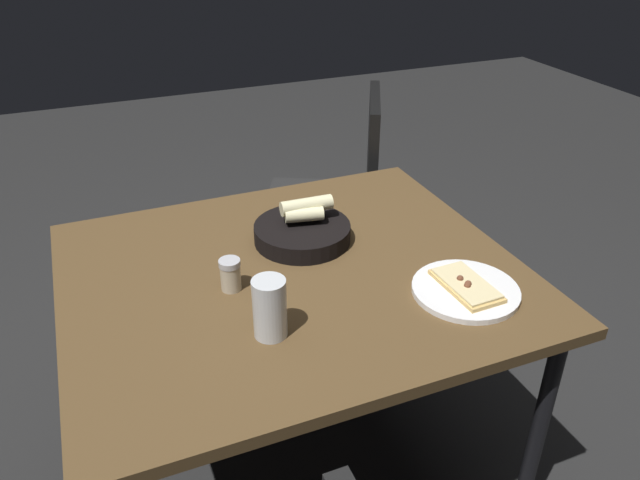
# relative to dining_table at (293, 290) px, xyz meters

# --- Properties ---
(ground) EXTENTS (8.00, 8.00, 0.00)m
(ground) POSITION_rel_dining_table_xyz_m (0.00, 0.00, -0.65)
(ground) COLOR black
(dining_table) EXTENTS (1.10, 0.94, 0.71)m
(dining_table) POSITION_rel_dining_table_xyz_m (0.00, 0.00, 0.00)
(dining_table) COLOR brown
(dining_table) RESTS_ON ground
(pizza_plate) EXTENTS (0.25, 0.25, 0.04)m
(pizza_plate) POSITION_rel_dining_table_xyz_m (0.34, -0.24, 0.07)
(pizza_plate) COLOR white
(pizza_plate) RESTS_ON dining_table
(bread_basket) EXTENTS (0.26, 0.26, 0.11)m
(bread_basket) POSITION_rel_dining_table_xyz_m (0.08, 0.13, 0.09)
(bread_basket) COLOR black
(bread_basket) RESTS_ON dining_table
(beer_glass) EXTENTS (0.07, 0.07, 0.14)m
(beer_glass) POSITION_rel_dining_table_xyz_m (-0.13, -0.21, 0.12)
(beer_glass) COLOR silver
(beer_glass) RESTS_ON dining_table
(pepper_shaker) EXTENTS (0.05, 0.05, 0.08)m
(pepper_shaker) POSITION_rel_dining_table_xyz_m (-0.16, -0.02, 0.09)
(pepper_shaker) COLOR #BFB299
(pepper_shaker) RESTS_ON dining_table
(chair_far) EXTENTS (0.59, 0.59, 0.88)m
(chair_far) POSITION_rel_dining_table_xyz_m (0.49, 0.79, -0.15)
(chair_far) COLOR #252525
(chair_far) RESTS_ON ground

